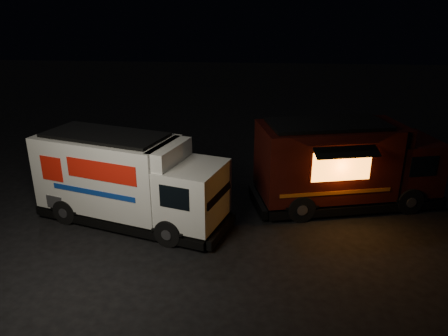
% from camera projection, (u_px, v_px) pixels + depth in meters
% --- Properties ---
extents(ground, '(80.00, 80.00, 0.00)m').
position_uv_depth(ground, '(193.00, 233.00, 13.86)').
color(ground, black).
rests_on(ground, ground).
extents(white_truck, '(6.86, 4.01, 2.94)m').
position_uv_depth(white_truck, '(131.00, 180.00, 14.12)').
color(white_truck, silver).
rests_on(white_truck, ground).
extents(red_truck, '(6.99, 3.91, 3.07)m').
position_uv_depth(red_truck, '(348.00, 164.00, 15.35)').
color(red_truck, '#330C09').
rests_on(red_truck, ground).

